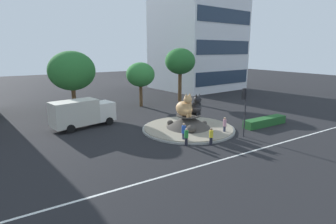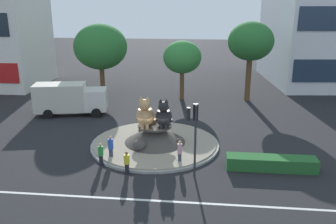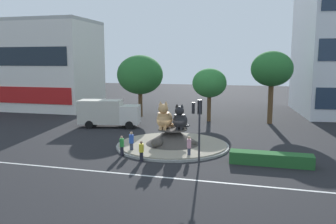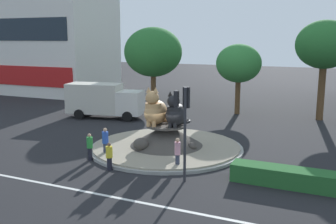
{
  "view_description": "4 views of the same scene",
  "coord_description": "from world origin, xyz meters",
  "px_view_note": "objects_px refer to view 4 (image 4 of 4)",
  "views": [
    {
      "loc": [
        -16.76,
        -22.64,
        8.47
      ],
      "look_at": [
        -1.34,
        2.01,
        1.72
      ],
      "focal_mm": 28.75,
      "sensor_mm": 36.0,
      "label": 1
    },
    {
      "loc": [
        3.74,
        -25.79,
        10.9
      ],
      "look_at": [
        0.89,
        1.3,
        2.34
      ],
      "focal_mm": 38.19,
      "sensor_mm": 36.0,
      "label": 2
    },
    {
      "loc": [
        7.5,
        -28.96,
        7.6
      ],
      "look_at": [
        -0.67,
        0.89,
        2.96
      ],
      "focal_mm": 36.76,
      "sensor_mm": 36.0,
      "label": 3
    },
    {
      "loc": [
        10.23,
        -22.26,
        7.18
      ],
      "look_at": [
        -0.3,
        0.93,
        2.3
      ],
      "focal_mm": 41.32,
      "sensor_mm": 36.0,
      "label": 4
    }
  ],
  "objects_px": {
    "cat_statue_black": "(176,113)",
    "third_tree_left": "(153,52)",
    "second_tree_near_tower": "(325,45)",
    "pedestrian_green_shirt": "(90,146)",
    "pedestrian_yellow_shirt": "(109,156)",
    "pedestrian_pink_shirt": "(177,152)",
    "pedestrian_blue_shirt": "(105,141)",
    "cat_statue_calico": "(155,111)",
    "shophouse_block": "(27,40)",
    "traffic_light_mast": "(184,113)",
    "delivery_box_truck": "(104,100)",
    "broadleaf_tree_behind_island": "(239,64)"
  },
  "relations": [
    {
      "from": "broadleaf_tree_behind_island",
      "to": "third_tree_left",
      "type": "xyz_separation_m",
      "value": [
        -9.61,
        1.21,
        0.89
      ]
    },
    {
      "from": "broadleaf_tree_behind_island",
      "to": "pedestrian_pink_shirt",
      "type": "bearing_deg",
      "value": -86.58
    },
    {
      "from": "second_tree_near_tower",
      "to": "delivery_box_truck",
      "type": "distance_m",
      "value": 20.03
    },
    {
      "from": "second_tree_near_tower",
      "to": "pedestrian_blue_shirt",
      "type": "bearing_deg",
      "value": -123.43
    },
    {
      "from": "cat_statue_black",
      "to": "third_tree_left",
      "type": "distance_m",
      "value": 17.99
    },
    {
      "from": "cat_statue_black",
      "to": "pedestrian_green_shirt",
      "type": "xyz_separation_m",
      "value": [
        -3.88,
        -3.89,
        -1.62
      ]
    },
    {
      "from": "traffic_light_mast",
      "to": "delivery_box_truck",
      "type": "relative_size",
      "value": 0.66
    },
    {
      "from": "cat_statue_calico",
      "to": "shophouse_block",
      "type": "xyz_separation_m",
      "value": [
        -28.81,
        18.75,
        4.3
      ]
    },
    {
      "from": "shophouse_block",
      "to": "pedestrian_yellow_shirt",
      "type": "bearing_deg",
      "value": -40.67
    },
    {
      "from": "cat_statue_calico",
      "to": "pedestrian_pink_shirt",
      "type": "bearing_deg",
      "value": 39.25
    },
    {
      "from": "traffic_light_mast",
      "to": "second_tree_near_tower",
      "type": "distance_m",
      "value": 19.92
    },
    {
      "from": "pedestrian_pink_shirt",
      "to": "traffic_light_mast",
      "type": "bearing_deg",
      "value": -95.34
    },
    {
      "from": "cat_statue_calico",
      "to": "second_tree_near_tower",
      "type": "relative_size",
      "value": 0.29
    },
    {
      "from": "cat_statue_black",
      "to": "pedestrian_yellow_shirt",
      "type": "distance_m",
      "value": 5.51
    },
    {
      "from": "pedestrian_green_shirt",
      "to": "pedestrian_pink_shirt",
      "type": "relative_size",
      "value": 0.93
    },
    {
      "from": "cat_statue_calico",
      "to": "shophouse_block",
      "type": "relative_size",
      "value": 0.11
    },
    {
      "from": "pedestrian_blue_shirt",
      "to": "delivery_box_truck",
      "type": "bearing_deg",
      "value": -55.79
    },
    {
      "from": "third_tree_left",
      "to": "cat_statue_calico",
      "type": "bearing_deg",
      "value": -63.02
    },
    {
      "from": "cat_statue_black",
      "to": "shophouse_block",
      "type": "height_order",
      "value": "shophouse_block"
    },
    {
      "from": "traffic_light_mast",
      "to": "pedestrian_pink_shirt",
      "type": "relative_size",
      "value": 2.71
    },
    {
      "from": "second_tree_near_tower",
      "to": "pedestrian_yellow_shirt",
      "type": "bearing_deg",
      "value": -116.86
    },
    {
      "from": "shophouse_block",
      "to": "pedestrian_yellow_shirt",
      "type": "xyz_separation_m",
      "value": [
        28.35,
        -23.54,
        -6.04
      ]
    },
    {
      "from": "traffic_light_mast",
      "to": "pedestrian_blue_shirt",
      "type": "distance_m",
      "value": 6.69
    },
    {
      "from": "cat_statue_black",
      "to": "delivery_box_truck",
      "type": "relative_size",
      "value": 0.33
    },
    {
      "from": "third_tree_left",
      "to": "pedestrian_green_shirt",
      "type": "distance_m",
      "value": 20.33
    },
    {
      "from": "cat_statue_black",
      "to": "pedestrian_green_shirt",
      "type": "distance_m",
      "value": 5.73
    },
    {
      "from": "broadleaf_tree_behind_island",
      "to": "pedestrian_pink_shirt",
      "type": "relative_size",
      "value": 3.75
    },
    {
      "from": "traffic_light_mast",
      "to": "broadleaf_tree_behind_island",
      "type": "bearing_deg",
      "value": -0.68
    },
    {
      "from": "broadleaf_tree_behind_island",
      "to": "second_tree_near_tower",
      "type": "distance_m",
      "value": 7.62
    },
    {
      "from": "pedestrian_blue_shirt",
      "to": "pedestrian_yellow_shirt",
      "type": "height_order",
      "value": "pedestrian_blue_shirt"
    },
    {
      "from": "traffic_light_mast",
      "to": "second_tree_near_tower",
      "type": "relative_size",
      "value": 0.55
    },
    {
      "from": "pedestrian_green_shirt",
      "to": "pedestrian_blue_shirt",
      "type": "height_order",
      "value": "pedestrian_blue_shirt"
    },
    {
      "from": "pedestrian_green_shirt",
      "to": "pedestrian_blue_shirt",
      "type": "bearing_deg",
      "value": -127.03
    },
    {
      "from": "cat_statue_black",
      "to": "third_tree_left",
      "type": "relative_size",
      "value": 0.28
    },
    {
      "from": "pedestrian_green_shirt",
      "to": "pedestrian_pink_shirt",
      "type": "distance_m",
      "value": 5.41
    },
    {
      "from": "third_tree_left",
      "to": "pedestrian_green_shirt",
      "type": "bearing_deg",
      "value": -74.49
    },
    {
      "from": "second_tree_near_tower",
      "to": "shophouse_block",
      "type": "bearing_deg",
      "value": 173.46
    },
    {
      "from": "traffic_light_mast",
      "to": "broadleaf_tree_behind_island",
      "type": "relative_size",
      "value": 0.72
    },
    {
      "from": "cat_statue_black",
      "to": "pedestrian_pink_shirt",
      "type": "bearing_deg",
      "value": 19.56
    },
    {
      "from": "traffic_light_mast",
      "to": "pedestrian_blue_shirt",
      "type": "xyz_separation_m",
      "value": [
        -5.91,
        1.8,
        -2.58
      ]
    },
    {
      "from": "cat_statue_black",
      "to": "second_tree_near_tower",
      "type": "distance_m",
      "value": 16.79
    },
    {
      "from": "second_tree_near_tower",
      "to": "pedestrian_yellow_shirt",
      "type": "height_order",
      "value": "second_tree_near_tower"
    },
    {
      "from": "cat_statue_calico",
      "to": "pedestrian_green_shirt",
      "type": "xyz_separation_m",
      "value": [
        -2.49,
        -3.77,
        -1.7
      ]
    },
    {
      "from": "traffic_light_mast",
      "to": "pedestrian_pink_shirt",
      "type": "xyz_separation_m",
      "value": [
        -0.98,
        1.52,
        -2.58
      ]
    },
    {
      "from": "cat_statue_calico",
      "to": "shophouse_block",
      "type": "bearing_deg",
      "value": -127.2
    },
    {
      "from": "second_tree_near_tower",
      "to": "pedestrian_green_shirt",
      "type": "bearing_deg",
      "value": -122.89
    },
    {
      "from": "shophouse_block",
      "to": "pedestrian_pink_shirt",
      "type": "relative_size",
      "value": 13.35
    },
    {
      "from": "cat_statue_black",
      "to": "second_tree_near_tower",
      "type": "xyz_separation_m",
      "value": [
        7.86,
        14.26,
        4.08
      ]
    },
    {
      "from": "third_tree_left",
      "to": "delivery_box_truck",
      "type": "relative_size",
      "value": 1.15
    },
    {
      "from": "broadleaf_tree_behind_island",
      "to": "pedestrian_green_shirt",
      "type": "xyz_separation_m",
      "value": [
        -4.33,
        -17.82,
        -3.95
      ]
    }
  ]
}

